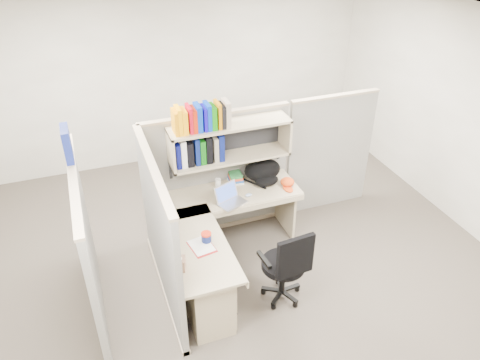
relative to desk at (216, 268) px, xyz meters
name	(u,v)px	position (x,y,z in m)	size (l,w,h in m)	color
ground	(243,272)	(0.41, 0.29, -0.44)	(6.00, 6.00, 0.00)	#342E28
room_shell	(243,149)	(0.41, 0.29, 1.18)	(6.00, 6.00, 6.00)	#A9A499
cubicle	(198,192)	(0.04, 0.74, 0.47)	(3.79, 1.84, 1.95)	slate
desk	(216,268)	(0.00, 0.00, 0.00)	(1.74, 1.75, 0.73)	tan
laptop	(232,196)	(0.41, 0.64, 0.40)	(0.31, 0.31, 0.22)	#B4B4B9
backpack	(264,172)	(0.93, 0.95, 0.43)	(0.46, 0.35, 0.27)	black
orange_cap	(287,182)	(1.16, 0.78, 0.34)	(0.17, 0.20, 0.09)	#D04112
snack_canister	(206,237)	(-0.06, 0.10, 0.34)	(0.11, 0.11, 0.10)	navy
tissue_box	(178,261)	(-0.41, -0.20, 0.39)	(0.12, 0.12, 0.19)	#996F57
mouse	(249,195)	(0.64, 0.72, 0.31)	(0.08, 0.05, 0.03)	#96ACD5
paper_cup	(218,183)	(0.37, 1.05, 0.34)	(0.07, 0.07, 0.10)	white
book_stack	(235,177)	(0.60, 1.09, 0.35)	(0.18, 0.24, 0.12)	gray
loose_paper	(201,246)	(-0.13, 0.05, 0.29)	(0.20, 0.27, 0.00)	silver
task_chair	(285,276)	(0.67, -0.26, -0.10)	(0.52, 0.48, 0.97)	black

